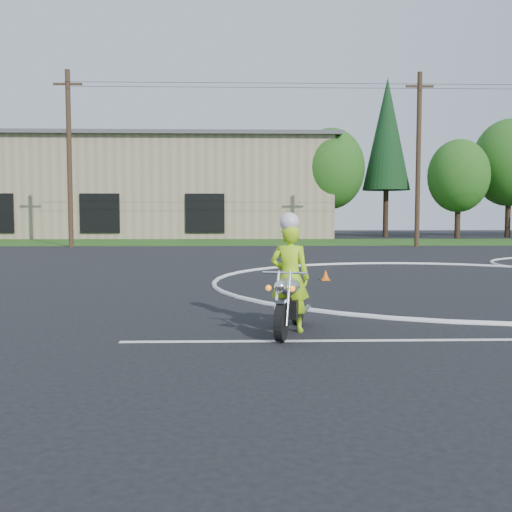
{
  "coord_description": "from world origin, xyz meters",
  "views": [
    {
      "loc": [
        -5.3,
        -11.93,
        1.77
      ],
      "look_at": [
        -5.04,
        -2.37,
        1.1
      ],
      "focal_mm": 40.0,
      "sensor_mm": 36.0,
      "label": 1
    }
  ],
  "objects": [
    {
      "name": "utility_poles",
      "position": [
        5.0,
        21.0,
        5.2
      ],
      "size": [
        41.6,
        1.12,
        10.0
      ],
      "color": "#473321",
      "rests_on": "ground"
    },
    {
      "name": "rider_primary_grp",
      "position": [
        -4.54,
        -3.27,
        0.88
      ],
      "size": [
        0.69,
        0.55,
        1.83
      ],
      "rotation": [
        0.0,
        0.0,
        -0.28
      ],
      "color": "#A6E017",
      "rests_on": "ground"
    },
    {
      "name": "treeline",
      "position": [
        14.78,
        34.61,
        6.62
      ],
      "size": [
        38.2,
        8.1,
        14.52
      ],
      "color": "#382619",
      "rests_on": "ground"
    },
    {
      "name": "primary_motorcycle",
      "position": [
        -4.55,
        -3.41,
        0.48
      ],
      "size": [
        0.84,
        1.83,
        0.99
      ],
      "rotation": [
        0.0,
        0.0,
        -0.28
      ],
      "color": "black",
      "rests_on": "ground"
    },
    {
      "name": "grass_strip",
      "position": [
        0.0,
        27.0,
        0.01
      ],
      "size": [
        120.0,
        10.0,
        0.02
      ],
      "primitive_type": "cube",
      "color": "#1E4714",
      "rests_on": "ground"
    },
    {
      "name": "warehouse",
      "position": [
        -18.0,
        39.99,
        4.16
      ],
      "size": [
        41.0,
        17.0,
        8.3
      ],
      "color": "tan",
      "rests_on": "ground"
    },
    {
      "name": "ground",
      "position": [
        0.0,
        0.0,
        0.0
      ],
      "size": [
        120.0,
        120.0,
        0.0
      ],
      "primitive_type": "plane",
      "color": "black",
      "rests_on": "ground"
    },
    {
      "name": "course_markings",
      "position": [
        2.17,
        4.35,
        0.01
      ],
      "size": [
        19.05,
        19.05,
        0.12
      ],
      "color": "silver",
      "rests_on": "ground"
    }
  ]
}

